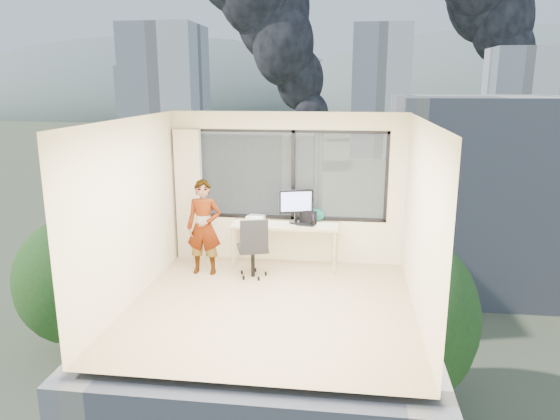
% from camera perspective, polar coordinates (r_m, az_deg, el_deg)
% --- Properties ---
extents(floor, '(4.00, 4.00, 0.01)m').
position_cam_1_polar(floor, '(7.45, -1.01, -10.46)').
color(floor, tan).
rests_on(floor, ground).
extents(ceiling, '(4.00, 4.00, 0.01)m').
position_cam_1_polar(ceiling, '(6.81, -1.11, 9.90)').
color(ceiling, white).
rests_on(ceiling, ground).
extents(wall_front, '(4.00, 0.01, 2.60)m').
position_cam_1_polar(wall_front, '(5.14, -4.36, -6.32)').
color(wall_front, '#F2E5BB').
rests_on(wall_front, ground).
extents(wall_left, '(0.01, 4.00, 2.60)m').
position_cam_1_polar(wall_left, '(7.57, -16.20, -0.22)').
color(wall_left, '#F2E5BB').
rests_on(wall_left, ground).
extents(wall_right, '(0.01, 4.00, 2.60)m').
position_cam_1_polar(wall_right, '(7.02, 15.32, -1.25)').
color(wall_right, '#F2E5BB').
rests_on(wall_right, ground).
extents(window_wall, '(3.30, 0.16, 1.55)m').
position_cam_1_polar(window_wall, '(8.91, 1.15, 3.86)').
color(window_wall, black).
rests_on(window_wall, ground).
extents(curtain, '(0.45, 0.14, 2.30)m').
position_cam_1_polar(curtain, '(9.22, -9.94, 1.63)').
color(curtain, beige).
rests_on(curtain, floor).
extents(desk, '(1.80, 0.60, 0.75)m').
position_cam_1_polar(desk, '(8.86, 0.55, -3.86)').
color(desk, tan).
rests_on(desk, floor).
extents(chair, '(0.66, 0.66, 1.02)m').
position_cam_1_polar(chair, '(8.35, -3.02, -4.01)').
color(chair, black).
rests_on(chair, floor).
extents(person, '(0.57, 0.38, 1.56)m').
position_cam_1_polar(person, '(8.52, -8.36, -1.89)').
color(person, '#2D2D33').
rests_on(person, floor).
extents(monitor, '(0.59, 0.29, 0.58)m').
position_cam_1_polar(monitor, '(8.75, 1.77, 0.43)').
color(monitor, black).
rests_on(monitor, desk).
extents(game_console, '(0.33, 0.29, 0.07)m').
position_cam_1_polar(game_console, '(9.02, -2.70, -0.84)').
color(game_console, white).
rests_on(game_console, desk).
extents(laptop, '(0.37, 0.38, 0.20)m').
position_cam_1_polar(laptop, '(8.69, 2.90, -0.98)').
color(laptop, black).
rests_on(laptop, desk).
extents(cellphone, '(0.10, 0.05, 0.01)m').
position_cam_1_polar(cellphone, '(8.65, 2.74, -1.68)').
color(cellphone, black).
rests_on(cellphone, desk).
extents(pen_cup, '(0.08, 0.08, 0.09)m').
position_cam_1_polar(pen_cup, '(8.66, 3.61, -1.39)').
color(pen_cup, black).
rests_on(pen_cup, desk).
extents(handbag, '(0.31, 0.23, 0.22)m').
position_cam_1_polar(handbag, '(8.92, 4.03, -0.54)').
color(handbag, '#0D5141').
rests_on(handbag, desk).
extents(exterior_ground, '(400.00, 400.00, 0.04)m').
position_cam_1_polar(exterior_ground, '(127.87, 6.96, 6.06)').
color(exterior_ground, '#515B3D').
rests_on(exterior_ground, ground).
extents(near_bldg_a, '(16.00, 12.00, 14.00)m').
position_cam_1_polar(near_bldg_a, '(39.37, -7.55, -1.10)').
color(near_bldg_a, beige).
rests_on(near_bldg_a, exterior_ground).
extents(near_bldg_b, '(14.00, 13.00, 16.00)m').
position_cam_1_polar(near_bldg_b, '(46.93, 20.84, 1.78)').
color(near_bldg_b, silver).
rests_on(near_bldg_b, exterior_ground).
extents(far_tower_a, '(14.00, 14.00, 28.00)m').
position_cam_1_polar(far_tower_a, '(107.95, -12.32, 11.90)').
color(far_tower_a, silver).
rests_on(far_tower_a, exterior_ground).
extents(far_tower_b, '(13.00, 13.00, 30.00)m').
position_cam_1_polar(far_tower_b, '(126.93, 10.86, 12.66)').
color(far_tower_b, silver).
rests_on(far_tower_b, exterior_ground).
extents(far_tower_c, '(15.00, 15.00, 26.00)m').
position_cam_1_polar(far_tower_c, '(153.23, 24.61, 11.09)').
color(far_tower_c, silver).
rests_on(far_tower_c, exterior_ground).
extents(far_tower_d, '(16.00, 14.00, 22.00)m').
position_cam_1_polar(far_tower_d, '(168.28, -14.10, 11.36)').
color(far_tower_d, silver).
rests_on(far_tower_d, exterior_ground).
extents(hill_a, '(288.00, 216.00, 90.00)m').
position_cam_1_polar(hill_a, '(348.83, -13.10, 10.68)').
color(hill_a, slate).
rests_on(hill_a, exterior_ground).
extents(hill_b, '(300.00, 220.00, 96.00)m').
position_cam_1_polar(hill_b, '(341.81, 24.64, 9.74)').
color(hill_b, slate).
rests_on(hill_b, exterior_ground).
extents(tree_a, '(7.00, 7.00, 8.00)m').
position_cam_1_polar(tree_a, '(35.84, -21.77, -8.59)').
color(tree_a, '#26521B').
rests_on(tree_a, exterior_ground).
extents(tree_b, '(7.60, 7.60, 9.00)m').
position_cam_1_polar(tree_b, '(27.89, 13.14, -13.34)').
color(tree_b, '#26521B').
rests_on(tree_b, exterior_ground).
extents(smoke_plume_b, '(30.00, 18.00, 70.00)m').
position_cam_1_polar(smoke_plume_b, '(186.33, 25.86, 19.92)').
color(smoke_plume_b, black).
rests_on(smoke_plume_b, exterior_ground).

